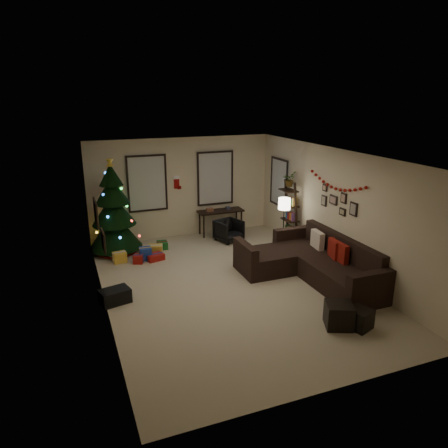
% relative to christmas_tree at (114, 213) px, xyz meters
% --- Properties ---
extents(floor, '(7.00, 7.00, 0.00)m').
position_rel_christmas_tree_xyz_m(floor, '(1.92, -2.87, -1.00)').
color(floor, '#BDAE8F').
rests_on(floor, ground).
extents(ceiling, '(7.00, 7.00, 0.00)m').
position_rel_christmas_tree_xyz_m(ceiling, '(1.92, -2.87, 1.70)').
color(ceiling, white).
rests_on(ceiling, floor).
extents(wall_back, '(5.00, 0.00, 5.00)m').
position_rel_christmas_tree_xyz_m(wall_back, '(1.92, 0.63, 0.35)').
color(wall_back, beige).
rests_on(wall_back, floor).
extents(wall_front, '(5.00, 0.00, 5.00)m').
position_rel_christmas_tree_xyz_m(wall_front, '(1.92, -6.37, 0.35)').
color(wall_front, beige).
rests_on(wall_front, floor).
extents(wall_left, '(0.00, 7.00, 7.00)m').
position_rel_christmas_tree_xyz_m(wall_left, '(-0.58, -2.87, 0.35)').
color(wall_left, beige).
rests_on(wall_left, floor).
extents(wall_right, '(0.00, 7.00, 7.00)m').
position_rel_christmas_tree_xyz_m(wall_right, '(4.42, -2.87, 0.35)').
color(wall_right, beige).
rests_on(wall_right, floor).
extents(window_back_left, '(1.05, 0.06, 1.50)m').
position_rel_christmas_tree_xyz_m(window_back_left, '(0.97, 0.60, 0.55)').
color(window_back_left, '#728CB2').
rests_on(window_back_left, wall_back).
extents(window_back_right, '(1.05, 0.06, 1.50)m').
position_rel_christmas_tree_xyz_m(window_back_right, '(2.87, 0.60, 0.55)').
color(window_back_right, '#728CB2').
rests_on(window_back_right, wall_back).
extents(window_right_wall, '(0.06, 0.90, 1.30)m').
position_rel_christmas_tree_xyz_m(window_right_wall, '(4.39, -0.32, 0.50)').
color(window_right_wall, '#728CB2').
rests_on(window_right_wall, wall_right).
extents(christmas_tree, '(1.30, 1.30, 2.41)m').
position_rel_christmas_tree_xyz_m(christmas_tree, '(0.00, 0.00, 0.00)').
color(christmas_tree, black).
rests_on(christmas_tree, floor).
extents(presents, '(1.50, 1.01, 0.30)m').
position_rel_christmas_tree_xyz_m(presents, '(0.51, -0.63, -0.88)').
color(presents, gold).
rests_on(presents, floor).
extents(sofa, '(2.09, 3.02, 0.92)m').
position_rel_christmas_tree_xyz_m(sofa, '(3.73, -3.09, -0.70)').
color(sofa, black).
rests_on(sofa, floor).
extents(pillow_red_a, '(0.13, 0.44, 0.43)m').
position_rel_christmas_tree_xyz_m(pillow_red_a, '(4.13, -3.52, -0.36)').
color(pillow_red_a, maroon).
rests_on(pillow_red_a, sofa).
extents(pillow_red_b, '(0.21, 0.44, 0.42)m').
position_rel_christmas_tree_xyz_m(pillow_red_b, '(4.13, -3.29, -0.36)').
color(pillow_red_b, maroon).
rests_on(pillow_red_b, sofa).
extents(pillow_cream, '(0.17, 0.45, 0.44)m').
position_rel_christmas_tree_xyz_m(pillow_cream, '(4.13, -2.66, -0.37)').
color(pillow_cream, beige).
rests_on(pillow_cream, sofa).
extents(ottoman_near, '(0.59, 0.59, 0.42)m').
position_rel_christmas_tree_xyz_m(ottoman_near, '(3.05, -5.03, -0.79)').
color(ottoman_near, black).
rests_on(ottoman_near, floor).
extents(ottoman_far, '(0.47, 0.47, 0.35)m').
position_rel_christmas_tree_xyz_m(ottoman_far, '(3.35, -5.20, -0.83)').
color(ottoman_far, black).
rests_on(ottoman_far, floor).
extents(desk, '(1.27, 0.45, 0.69)m').
position_rel_christmas_tree_xyz_m(desk, '(2.94, 0.35, -0.39)').
color(desk, black).
rests_on(desk, floor).
extents(desk_chair, '(0.71, 0.69, 0.59)m').
position_rel_christmas_tree_xyz_m(desk_chair, '(2.93, -0.30, -0.71)').
color(desk_chair, black).
rests_on(desk_chair, floor).
extents(bookshelf, '(0.30, 0.51, 1.74)m').
position_rel_christmas_tree_xyz_m(bookshelf, '(4.22, -1.28, -0.16)').
color(bookshelf, black).
rests_on(bookshelf, floor).
extents(potted_plant, '(0.57, 0.57, 0.48)m').
position_rel_christmas_tree_xyz_m(potted_plant, '(4.22, -1.13, 0.80)').
color(potted_plant, '#4C4C4C').
rests_on(potted_plant, bookshelf).
extents(floor_lamp, '(0.29, 0.29, 1.39)m').
position_rel_christmas_tree_xyz_m(floor_lamp, '(3.87, -1.55, 0.16)').
color(floor_lamp, black).
rests_on(floor_lamp, floor).
extents(art_map, '(0.04, 0.60, 0.50)m').
position_rel_christmas_tree_xyz_m(art_map, '(-0.56, -2.09, 0.62)').
color(art_map, black).
rests_on(art_map, wall_left).
extents(art_abstract, '(0.04, 0.45, 0.35)m').
position_rel_christmas_tree_xyz_m(art_abstract, '(-0.56, -3.26, 0.44)').
color(art_abstract, black).
rests_on(art_abstract, wall_left).
extents(gallery, '(0.03, 1.25, 0.54)m').
position_rel_christmas_tree_xyz_m(gallery, '(4.40, -2.94, 0.57)').
color(gallery, black).
rests_on(gallery, wall_right).
extents(garland, '(0.08, 1.90, 0.30)m').
position_rel_christmas_tree_xyz_m(garland, '(4.37, -2.86, 0.97)').
color(garland, '#A5140C').
rests_on(garland, wall_right).
extents(stocking_left, '(0.20, 0.05, 0.36)m').
position_rel_christmas_tree_xyz_m(stocking_left, '(1.78, 0.62, 0.52)').
color(stocking_left, '#990F0C').
rests_on(stocking_left, wall_back).
extents(stocking_right, '(0.20, 0.05, 0.36)m').
position_rel_christmas_tree_xyz_m(stocking_right, '(2.11, 0.69, 0.53)').
color(stocking_right, '#990F0C').
rests_on(stocking_right, wall_back).
extents(storage_bin, '(0.62, 0.49, 0.28)m').
position_rel_christmas_tree_xyz_m(storage_bin, '(-0.40, -2.77, -0.86)').
color(storage_bin, black).
rests_on(storage_bin, floor).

